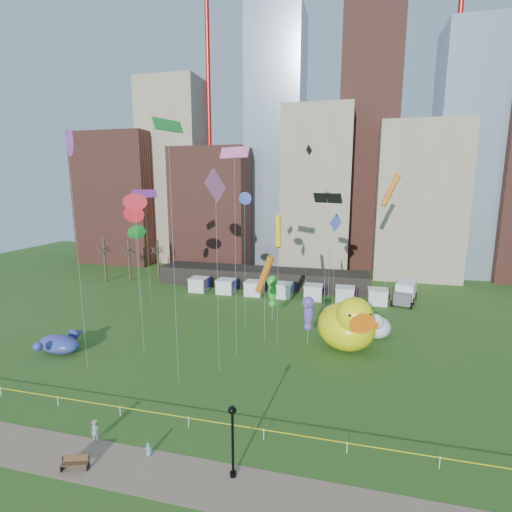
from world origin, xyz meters
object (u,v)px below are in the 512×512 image
(seahorse_purple, at_px, (308,311))
(toddler, at_px, (148,449))
(box_truck, at_px, (405,292))
(small_duck, at_px, (377,326))
(seahorse_green, at_px, (272,289))
(big_duck, at_px, (348,324))
(woman, at_px, (95,432))
(whale_inflatable, at_px, (60,343))
(lamppost, at_px, (233,433))
(park_bench, at_px, (75,462))

(seahorse_purple, xyz_separation_m, toddler, (-8.57, -21.34, -3.71))
(seahorse_purple, relative_size, box_truck, 0.77)
(small_duck, xyz_separation_m, seahorse_green, (-13.59, 2.73, 3.04))
(big_duck, xyz_separation_m, seahorse_green, (-10.13, 6.96, 1.49))
(woman, bearing_deg, whale_inflatable, 126.26)
(small_duck, relative_size, toddler, 4.87)
(big_duck, bearing_deg, small_duck, 29.37)
(seahorse_purple, distance_m, whale_inflatable, 28.21)
(woman, bearing_deg, small_duck, 38.32)
(lamppost, height_order, box_truck, lamppost)
(big_duck, xyz_separation_m, woman, (-17.61, -20.78, -2.30))
(seahorse_green, height_order, park_bench, seahorse_green)
(seahorse_green, bearing_deg, big_duck, -26.83)
(small_duck, distance_m, seahorse_green, 14.19)
(park_bench, bearing_deg, seahorse_green, 58.92)
(seahorse_green, xyz_separation_m, woman, (-7.48, -27.75, -3.79))
(small_duck, height_order, box_truck, small_duck)
(seahorse_purple, distance_m, woman, 24.92)
(big_duck, distance_m, seahorse_green, 12.38)
(seahorse_purple, distance_m, lamppost, 21.85)
(lamppost, bearing_deg, box_truck, 70.00)
(toddler, bearing_deg, woman, 171.68)
(small_duck, distance_m, whale_inflatable, 36.89)
(seahorse_purple, xyz_separation_m, woman, (-13.13, -20.90, -3.43))
(woman, relative_size, toddler, 1.57)
(park_bench, bearing_deg, whale_inflatable, 114.95)
(park_bench, xyz_separation_m, toddler, (4.10, 2.28, 0.02))
(seahorse_green, distance_m, toddler, 28.63)
(big_duck, xyz_separation_m, park_bench, (-17.14, -23.50, -2.59))
(seahorse_purple, xyz_separation_m, park_bench, (-12.66, -23.62, -3.72))
(seahorse_green, height_order, whale_inflatable, seahorse_green)
(small_duck, height_order, toddler, small_duck)
(seahorse_purple, distance_m, park_bench, 27.05)
(park_bench, relative_size, woman, 1.19)
(small_duck, relative_size, box_truck, 0.61)
(toddler, bearing_deg, seahorse_green, 81.28)
(big_duck, height_order, seahorse_green, big_duck)
(toddler, bearing_deg, small_duck, 54.21)
(park_bench, xyz_separation_m, box_truck, (25.85, 44.42, 1.11))
(whale_inflatable, height_order, lamppost, lamppost)
(seahorse_green, bearing_deg, park_bench, -95.28)
(toddler, bearing_deg, park_bench, -153.72)
(toddler, bearing_deg, lamppost, -6.21)
(woman, bearing_deg, seahorse_purple, 46.29)
(park_bench, height_order, lamppost, lamppost)
(whale_inflatable, bearing_deg, seahorse_green, 43.14)
(whale_inflatable, relative_size, lamppost, 1.31)
(park_bench, height_order, woman, woman)
(seahorse_purple, bearing_deg, park_bench, -110.05)
(big_duck, bearing_deg, seahorse_purple, 157.23)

